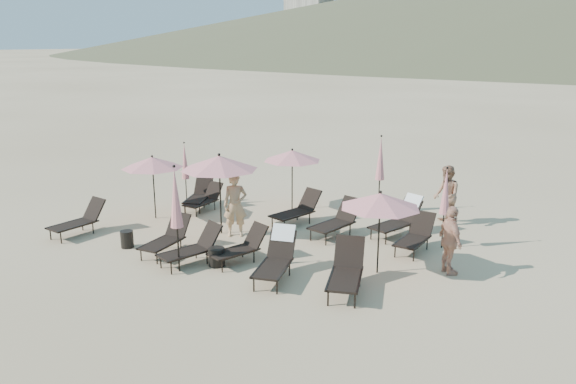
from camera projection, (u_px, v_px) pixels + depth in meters
The scene contains 27 objects.
ground at pixel (246, 269), 14.16m from camera, with size 800.00×800.00×0.00m, color #D6BA8C.
hotel_skyline at pixel (393, 4), 280.23m from camera, with size 109.00×82.00×55.00m.
lounger_0 at pixel (79, 220), 16.62m from camera, with size 0.84×1.76×0.98m.
lounger_1 at pixel (167, 237), 15.15m from camera, with size 0.74×1.69×0.95m.
lounger_2 at pixel (193, 247), 14.41m from camera, with size 1.15×1.79×0.97m.
lounger_3 at pixel (240, 247), 14.50m from camera, with size 1.11×1.71×0.92m.
lounger_4 at pixel (277, 256), 13.55m from camera, with size 1.09×1.92×1.13m.
lounger_5 at pixel (346, 270), 12.83m from camera, with size 1.23×1.98×1.07m.
lounger_6 at pixel (199, 194), 19.41m from camera, with size 1.15×1.77×0.95m.
lounger_7 at pixel (205, 199), 19.00m from camera, with size 0.65×1.54×0.87m.
lounger_8 at pixel (297, 209), 17.58m from camera, with size 1.14×1.87×1.01m.
lounger_9 at pixel (337, 220), 16.48m from camera, with size 1.09×1.91×1.04m.
lounger_10 at pixel (399, 218), 16.54m from camera, with size 1.21×1.92×1.13m.
lounger_11 at pixel (415, 235), 15.31m from camera, with size 0.72×1.68×0.95m.
umbrella_open_0 at pixel (152, 163), 17.79m from camera, with size 1.94×1.94×2.09m.
umbrella_open_1 at pixel (219, 163), 16.27m from camera, with size 2.27×2.27×2.44m.
umbrella_open_2 at pixel (380, 200), 13.47m from camera, with size 1.96×1.96×2.11m.
umbrella_open_3 at pixel (292, 156), 18.83m from camera, with size 1.96×1.96×2.11m.
umbrella_closed_0 at pixel (176, 198), 13.54m from camera, with size 0.32×0.32×2.73m.
umbrella_closed_1 at pixel (446, 192), 15.21m from camera, with size 0.27×0.27×2.31m.
umbrella_closed_2 at pixel (185, 162), 19.26m from camera, with size 0.26×0.26×2.26m.
umbrella_closed_3 at pixel (380, 159), 18.47m from camera, with size 0.31×0.31×2.62m.
side_table_0 at pixel (127, 239), 15.61m from camera, with size 0.35×0.35×0.48m, color black.
side_table_1 at pixel (217, 257), 14.33m from camera, with size 0.42×0.42×0.47m, color black.
beachgoer_a at pixel (235, 205), 16.36m from camera, with size 0.69×0.45×1.90m, color tan.
beachgoer_b at pixel (446, 195), 17.41m from camera, with size 0.91×0.71×1.87m, color #9B6C50.
beachgoer_c at pixel (450, 240), 13.67m from camera, with size 1.01×0.42×1.73m, color tan.
Camera 1 is at (7.46, -10.91, 5.54)m, focal length 35.00 mm.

